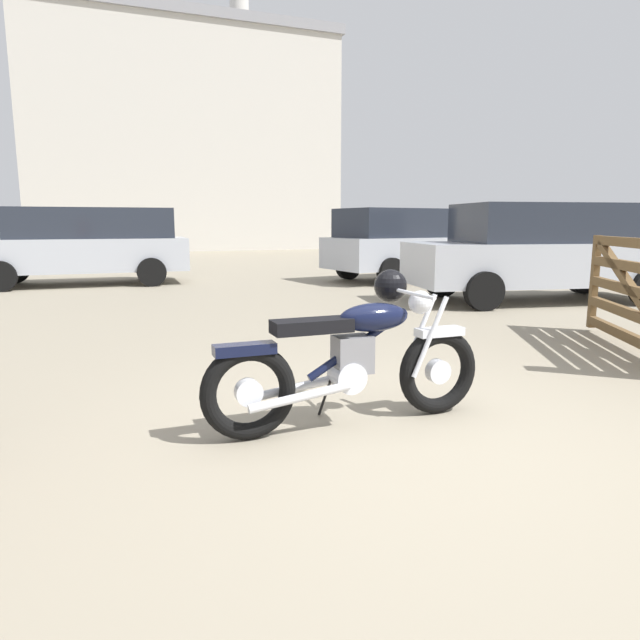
% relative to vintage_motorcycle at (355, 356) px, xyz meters
% --- Properties ---
extents(ground_plane, '(80.00, 80.00, 0.00)m').
position_rel_vintage_motorcycle_xyz_m(ground_plane, '(0.25, -0.39, -0.49)').
color(ground_plane, gray).
extents(vintage_motorcycle, '(2.08, 0.74, 1.07)m').
position_rel_vintage_motorcycle_xyz_m(vintage_motorcycle, '(0.00, 0.00, 0.00)').
color(vintage_motorcycle, black).
rests_on(vintage_motorcycle, ground_plane).
extents(silver_sedan_mid, '(4.92, 2.53, 1.74)m').
position_rel_vintage_motorcycle_xyz_m(silver_sedan_mid, '(5.74, 4.71, 0.45)').
color(silver_sedan_mid, black).
rests_on(silver_sedan_mid, ground_plane).
extents(pale_sedan_back, '(4.70, 1.97, 1.74)m').
position_rel_vintage_motorcycle_xyz_m(pale_sedan_back, '(-2.24, 10.48, 0.45)').
color(pale_sedan_back, black).
rests_on(pale_sedan_back, ground_plane).
extents(white_estate_far, '(4.94, 2.58, 1.74)m').
position_rel_vintage_motorcycle_xyz_m(white_estate_far, '(5.43, 8.97, 0.45)').
color(white_estate_far, black).
rests_on(white_estate_far, ground_plane).
extents(industrial_building, '(16.19, 13.03, 24.23)m').
position_rel_vintage_motorcycle_xyz_m(industrial_building, '(2.06, 31.28, 5.35)').
color(industrial_building, beige).
rests_on(industrial_building, ground_plane).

